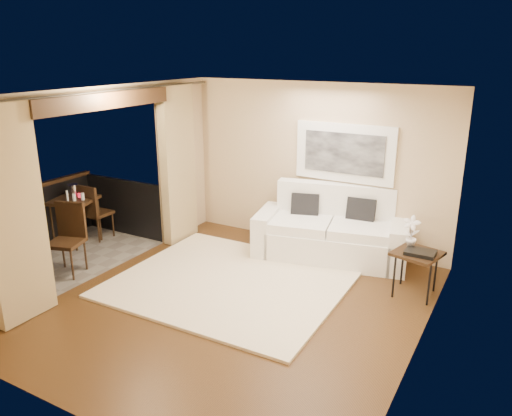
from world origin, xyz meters
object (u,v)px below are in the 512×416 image
Objects in this scene: sofa at (331,233)px; side_table at (417,256)px; orchid at (411,232)px; balcony_chair_far at (92,208)px; balcony_chair_near at (69,232)px; ice_bucket at (73,190)px; bistro_table at (74,203)px.

sofa is 1.63m from side_table.
balcony_chair_far is at bearing -171.59° from orchid.
balcony_chair_near is 1.40m from ice_bucket.
ice_bucket is (-5.61, -0.76, 0.33)m from side_table.
balcony_chair_near is (0.68, -1.09, 0.05)m from balcony_chair_far.
orchid reaches higher than balcony_chair_near.
sofa is 2.55× the size of balcony_chair_far.
sofa is at bearing 154.91° from side_table.
sofa is 3.66× the size of side_table.
sofa reaches higher than balcony_chair_far.
orchid is 5.55m from ice_bucket.
ice_bucket is at bearing 117.03° from balcony_chair_near.
side_table is 0.83× the size of bistro_table.
orchid is at bearing 4.69° from balcony_chair_near.
balcony_chair_near is at bearing 121.51° from balcony_chair_far.
balcony_chair_far is at bearing 20.38° from ice_bucket.
balcony_chair_near reaches higher than balcony_chair_far.
orchid is at bearing 9.08° from ice_bucket.
sofa is 4.42m from ice_bucket.
orchid reaches higher than balcony_chair_far.
orchid is 4.89m from balcony_chair_near.
orchid is 0.54× the size of bistro_table.
sofa is at bearing -161.20° from balcony_chair_far.
ice_bucket is (-0.29, -0.11, 0.31)m from balcony_chair_far.
sofa is at bearing 21.48° from bistro_table.
sofa reaches higher than bistro_table.
sofa is 5.59× the size of orchid.
ice_bucket is at bearing -172.79° from sofa.
balcony_chair_near is (-4.51, -1.86, -0.22)m from orchid.
sofa is 2.37× the size of balcony_chair_near.
balcony_chair_far is at bearing 104.18° from balcony_chair_near.
orchid is at bearing 10.69° from bistro_table.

